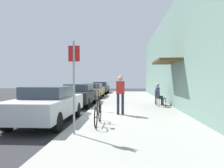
{
  "coord_description": "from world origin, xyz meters",
  "views": [
    {
      "loc": [
        1.83,
        -9.5,
        1.64
      ],
      "look_at": [
        0.71,
        8.39,
        1.28
      ],
      "focal_mm": 33.83,
      "sensor_mm": 36.0,
      "label": 1
    }
  ],
  "objects_px": {
    "parked_car_1": "(79,94)",
    "parked_car_3": "(101,88)",
    "cafe_chair_0": "(160,98)",
    "cafe_chair_1": "(158,96)",
    "parked_car_2": "(92,90)",
    "street_sign": "(74,80)",
    "pedestrian_standing": "(120,92)",
    "bicycle_0": "(98,114)",
    "seated_patron_1": "(159,93)",
    "parked_car_0": "(48,104)",
    "parking_meter": "(97,95)"
  },
  "relations": [
    {
      "from": "pedestrian_standing",
      "to": "parking_meter",
      "type": "bearing_deg",
      "value": 137.76
    },
    {
      "from": "parked_car_2",
      "to": "cafe_chair_0",
      "type": "distance_m",
      "value": 8.25
    },
    {
      "from": "parking_meter",
      "to": "bicycle_0",
      "type": "distance_m",
      "value": 3.23
    },
    {
      "from": "parked_car_0",
      "to": "parking_meter",
      "type": "height_order",
      "value": "parking_meter"
    },
    {
      "from": "bicycle_0",
      "to": "cafe_chair_1",
      "type": "bearing_deg",
      "value": 63.85
    },
    {
      "from": "parked_car_0",
      "to": "parked_car_1",
      "type": "height_order",
      "value": "parked_car_0"
    },
    {
      "from": "pedestrian_standing",
      "to": "parked_car_1",
      "type": "bearing_deg",
      "value": 124.32
    },
    {
      "from": "parked_car_2",
      "to": "parking_meter",
      "type": "xyz_separation_m",
      "value": [
        1.55,
        -8.45,
        0.19
      ]
    },
    {
      "from": "cafe_chair_0",
      "to": "seated_patron_1",
      "type": "distance_m",
      "value": 0.93
    },
    {
      "from": "parked_car_1",
      "to": "pedestrian_standing",
      "type": "height_order",
      "value": "pedestrian_standing"
    },
    {
      "from": "parked_car_1",
      "to": "street_sign",
      "type": "height_order",
      "value": "street_sign"
    },
    {
      "from": "bicycle_0",
      "to": "seated_patron_1",
      "type": "distance_m",
      "value": 6.59
    },
    {
      "from": "street_sign",
      "to": "seated_patron_1",
      "type": "relative_size",
      "value": 2.02
    },
    {
      "from": "street_sign",
      "to": "cafe_chair_1",
      "type": "height_order",
      "value": "street_sign"
    },
    {
      "from": "street_sign",
      "to": "parking_meter",
      "type": "bearing_deg",
      "value": 89.36
    },
    {
      "from": "street_sign",
      "to": "cafe_chair_1",
      "type": "relative_size",
      "value": 2.99
    },
    {
      "from": "parked_car_1",
      "to": "parking_meter",
      "type": "xyz_separation_m",
      "value": [
        1.55,
        -2.92,
        0.17
      ]
    },
    {
      "from": "parked_car_0",
      "to": "seated_patron_1",
      "type": "relative_size",
      "value": 3.41
    },
    {
      "from": "parked_car_3",
      "to": "cafe_chair_0",
      "type": "bearing_deg",
      "value": -69.12
    },
    {
      "from": "parking_meter",
      "to": "street_sign",
      "type": "relative_size",
      "value": 0.51
    },
    {
      "from": "parked_car_2",
      "to": "seated_patron_1",
      "type": "xyz_separation_m",
      "value": [
        4.96,
        -5.73,
        0.12
      ]
    },
    {
      "from": "street_sign",
      "to": "cafe_chair_0",
      "type": "relative_size",
      "value": 2.99
    },
    {
      "from": "seated_patron_1",
      "to": "pedestrian_standing",
      "type": "xyz_separation_m",
      "value": [
        -2.24,
        -3.78,
        0.3
      ]
    },
    {
      "from": "parked_car_1",
      "to": "parked_car_2",
      "type": "distance_m",
      "value": 5.53
    },
    {
      "from": "parking_meter",
      "to": "parked_car_3",
      "type": "bearing_deg",
      "value": 96.03
    },
    {
      "from": "parking_meter",
      "to": "bicycle_0",
      "type": "xyz_separation_m",
      "value": [
        0.46,
        -3.17,
        -0.41
      ]
    },
    {
      "from": "parked_car_3",
      "to": "cafe_chair_0",
      "type": "xyz_separation_m",
      "value": [
        4.9,
        -12.85,
        -0.09
      ]
    },
    {
      "from": "parked_car_3",
      "to": "pedestrian_standing",
      "type": "relative_size",
      "value": 2.59
    },
    {
      "from": "parked_car_1",
      "to": "cafe_chair_1",
      "type": "bearing_deg",
      "value": -2.33
    },
    {
      "from": "parked_car_0",
      "to": "cafe_chair_1",
      "type": "height_order",
      "value": "parked_car_0"
    },
    {
      "from": "parked_car_0",
      "to": "cafe_chair_0",
      "type": "bearing_deg",
      "value": 40.95
    },
    {
      "from": "cafe_chair_0",
      "to": "cafe_chair_1",
      "type": "height_order",
      "value": "same"
    },
    {
      "from": "parking_meter",
      "to": "seated_patron_1",
      "type": "bearing_deg",
      "value": 38.56
    },
    {
      "from": "parked_car_0",
      "to": "cafe_chair_1",
      "type": "xyz_separation_m",
      "value": [
        4.9,
        5.16,
        -0.1
      ]
    },
    {
      "from": "parking_meter",
      "to": "pedestrian_standing",
      "type": "distance_m",
      "value": 1.6
    },
    {
      "from": "parking_meter",
      "to": "pedestrian_standing",
      "type": "height_order",
      "value": "pedestrian_standing"
    },
    {
      "from": "cafe_chair_1",
      "to": "seated_patron_1",
      "type": "xyz_separation_m",
      "value": [
        0.06,
        -0.0,
        0.19
      ]
    },
    {
      "from": "parked_car_1",
      "to": "parked_car_2",
      "type": "relative_size",
      "value": 1.0
    },
    {
      "from": "parked_car_2",
      "to": "pedestrian_standing",
      "type": "height_order",
      "value": "pedestrian_standing"
    },
    {
      "from": "parked_car_2",
      "to": "parked_car_3",
      "type": "distance_m",
      "value": 6.21
    },
    {
      "from": "bicycle_0",
      "to": "seated_patron_1",
      "type": "height_order",
      "value": "seated_patron_1"
    },
    {
      "from": "bicycle_0",
      "to": "pedestrian_standing",
      "type": "height_order",
      "value": "pedestrian_standing"
    },
    {
      "from": "parked_car_1",
      "to": "parking_meter",
      "type": "relative_size",
      "value": 3.33
    },
    {
      "from": "parked_car_1",
      "to": "parked_car_3",
      "type": "xyz_separation_m",
      "value": [
        0.0,
        11.74,
        0.0
      ]
    },
    {
      "from": "street_sign",
      "to": "pedestrian_standing",
      "type": "xyz_separation_m",
      "value": [
        1.22,
        3.38,
        -0.52
      ]
    },
    {
      "from": "cafe_chair_0",
      "to": "cafe_chair_1",
      "type": "xyz_separation_m",
      "value": [
        -0.0,
        0.91,
        0.0
      ]
    },
    {
      "from": "parked_car_2",
      "to": "parked_car_3",
      "type": "bearing_deg",
      "value": 90.0
    },
    {
      "from": "parked_car_1",
      "to": "parked_car_3",
      "type": "distance_m",
      "value": 11.74
    },
    {
      "from": "parked_car_2",
      "to": "seated_patron_1",
      "type": "bearing_deg",
      "value": -49.13
    },
    {
      "from": "parked_car_2",
      "to": "parked_car_0",
      "type": "bearing_deg",
      "value": -90.0
    }
  ]
}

